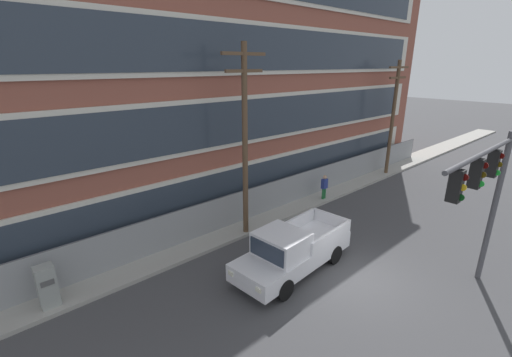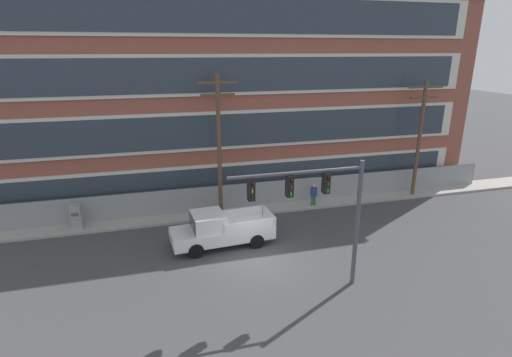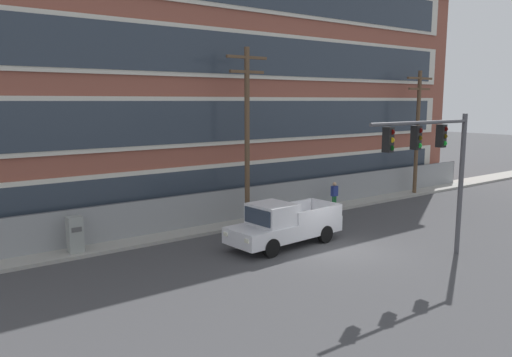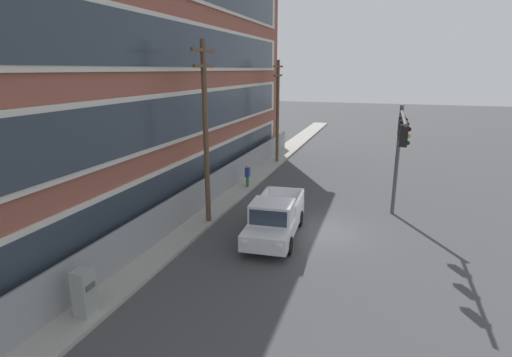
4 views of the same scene
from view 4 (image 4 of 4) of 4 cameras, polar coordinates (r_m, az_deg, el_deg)
ground_plane at (r=20.20m, az=9.86°, el=-7.33°), size 160.00×160.00×0.00m
sidewalk_building_side at (r=21.95m, az=-7.47°, el=-5.13°), size 80.00×1.97×0.16m
brick_mill_building at (r=24.37m, az=-21.50°, el=13.04°), size 36.70×11.24×14.30m
chain_link_fence at (r=23.87m, az=-5.96°, el=-1.21°), size 34.45×0.06×1.85m
traffic_signal_mast at (r=20.50m, az=19.92°, el=5.00°), size 5.93×0.43×5.92m
pickup_truck_white at (r=18.72m, az=2.70°, el=-5.83°), size 5.74×2.38×2.01m
utility_pole_near_corner at (r=19.62m, az=-7.22°, el=7.25°), size 2.38×0.26×9.05m
utility_pole_midblock at (r=33.24m, az=3.11°, el=10.12°), size 2.59×0.26×8.42m
electrical_cabinet at (r=14.17m, az=-23.29°, el=-14.99°), size 0.59×0.54×1.68m
pedestrian_near_cabinet at (r=26.33m, az=-1.24°, el=0.53°), size 0.40×0.24×1.69m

